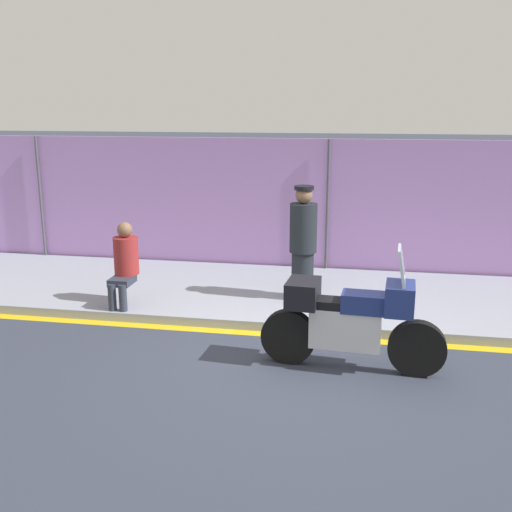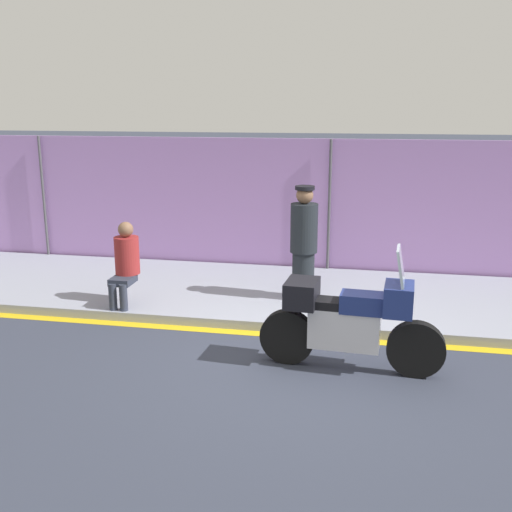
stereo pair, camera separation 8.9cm
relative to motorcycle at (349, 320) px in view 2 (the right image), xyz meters
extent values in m
plane|color=#333847|center=(-0.54, 0.02, -0.61)|extent=(120.00, 120.00, 0.00)
cube|color=#8E93A3|center=(-0.54, 2.46, -0.54)|extent=(40.98, 2.97, 0.13)
cube|color=gold|center=(-0.54, 0.89, -0.60)|extent=(40.98, 0.18, 0.01)
cube|color=#AD7FC6|center=(-0.54, 4.04, 0.61)|extent=(38.93, 0.08, 2.44)
cylinder|color=#4C4C51|center=(-6.05, 3.94, 0.61)|extent=(0.05, 0.05, 2.44)
cylinder|color=#4C4C51|center=(-0.54, 3.94, 0.61)|extent=(0.05, 0.05, 2.44)
cylinder|color=black|center=(0.76, -0.05, -0.28)|extent=(0.66, 0.18, 0.66)
cylinder|color=black|center=(-0.72, 0.05, -0.28)|extent=(0.66, 0.18, 0.66)
cube|color=silver|center=(-0.05, 0.00, -0.11)|extent=(0.83, 0.33, 0.48)
cube|color=navy|center=(0.15, -0.01, 0.22)|extent=(0.54, 0.34, 0.22)
cube|color=black|center=(-0.14, 0.01, 0.18)|extent=(0.62, 0.32, 0.10)
cube|color=navy|center=(0.54, -0.04, 0.30)|extent=(0.35, 0.50, 0.34)
cube|color=silver|center=(0.54, -0.04, 0.68)|extent=(0.13, 0.43, 0.42)
cube|color=black|center=(-0.56, 0.04, 0.28)|extent=(0.39, 0.53, 0.30)
cylinder|color=#1E2328|center=(-0.78, 2.13, -0.11)|extent=(0.34, 0.34, 0.73)
cylinder|color=#1E2328|center=(-0.78, 2.13, 0.62)|extent=(0.41, 0.41, 0.73)
sphere|color=brown|center=(-0.78, 2.13, 1.12)|extent=(0.25, 0.25, 0.25)
cylinder|color=black|center=(-0.78, 2.13, 1.23)|extent=(0.29, 0.29, 0.06)
cylinder|color=#2D3342|center=(-3.41, 1.08, -0.28)|extent=(0.12, 0.12, 0.39)
cylinder|color=#2D3342|center=(-3.24, 1.08, -0.28)|extent=(0.12, 0.12, 0.39)
cube|color=#2D3342|center=(-3.32, 1.28, -0.08)|extent=(0.31, 0.39, 0.10)
cylinder|color=maroon|center=(-3.32, 1.47, 0.25)|extent=(0.36, 0.36, 0.56)
sphere|color=brown|center=(-3.32, 1.47, 0.64)|extent=(0.22, 0.22, 0.22)
camera|label=1|loc=(0.10, -6.60, 2.41)|focal=42.00mm
camera|label=2|loc=(0.18, -6.58, 2.41)|focal=42.00mm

